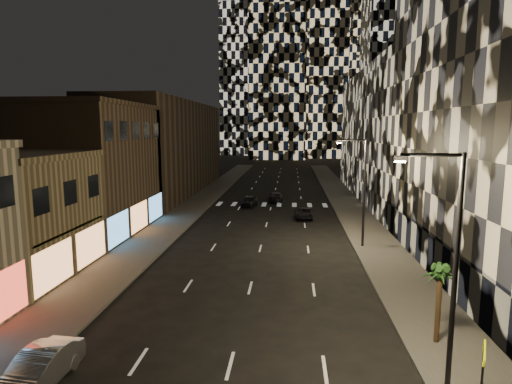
% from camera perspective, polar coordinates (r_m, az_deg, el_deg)
% --- Properties ---
extents(sidewalk_left, '(4.00, 120.00, 0.15)m').
position_cam_1_polar(sidewalk_left, '(57.99, -7.82, -1.45)').
color(sidewalk_left, '#47443F').
rests_on(sidewalk_left, ground).
extents(sidewalk_right, '(4.00, 120.00, 0.15)m').
position_cam_1_polar(sidewalk_right, '(57.13, 12.17, -1.71)').
color(sidewalk_right, '#47443F').
rests_on(sidewalk_right, ground).
extents(curb_left, '(0.20, 120.00, 0.15)m').
position_cam_1_polar(curb_left, '(57.57, -5.78, -1.49)').
color(curb_left, '#4C4C47').
rests_on(curb_left, ground).
extents(curb_right, '(0.20, 120.00, 0.15)m').
position_cam_1_polar(curb_right, '(56.89, 10.08, -1.69)').
color(curb_right, '#4C4C47').
rests_on(curb_right, ground).
extents(retail_tan, '(10.00, 10.00, 8.00)m').
position_cam_1_polar(retail_tan, '(33.63, -30.87, -3.00)').
color(retail_tan, olive).
rests_on(retail_tan, ground).
extents(retail_brown, '(10.00, 15.00, 12.00)m').
position_cam_1_polar(retail_brown, '(44.00, -21.65, 2.67)').
color(retail_brown, '#453627').
rests_on(retail_brown, ground).
extents(retail_filler_left, '(10.00, 40.00, 14.00)m').
position_cam_1_polar(retail_filler_left, '(68.64, -11.87, 5.80)').
color(retail_filler_left, '#453627').
rests_on(retail_filler_left, ground).
extents(midrise_base, '(0.60, 25.00, 3.00)m').
position_cam_1_polar(midrise_base, '(32.92, 22.03, -7.10)').
color(midrise_base, '#383838').
rests_on(midrise_base, ground).
extents(midrise_filler_right, '(16.00, 40.00, 18.00)m').
position_cam_1_polar(midrise_filler_right, '(65.16, 20.44, 7.08)').
color(midrise_filler_right, '#232326').
rests_on(midrise_filler_right, ground).
extents(tower_center_low, '(18.00, 18.00, 95.00)m').
position_cam_1_polar(tower_center_low, '(150.57, 3.07, 22.89)').
color(tower_center_low, black).
rests_on(tower_center_low, ground).
extents(streetlight_near, '(2.55, 0.25, 9.00)m').
position_cam_1_polar(streetlight_near, '(17.44, 24.41, -7.72)').
color(streetlight_near, black).
rests_on(streetlight_near, sidewalk_right).
extents(streetlight_far, '(2.55, 0.25, 9.00)m').
position_cam_1_polar(streetlight_far, '(36.53, 13.90, 0.93)').
color(streetlight_far, black).
rests_on(streetlight_far, sidewalk_right).
extents(car_silver_parked, '(1.74, 4.42, 1.43)m').
position_cam_1_polar(car_silver_parked, '(19.85, -27.02, -20.36)').
color(car_silver_parked, '#9D9CA2').
rests_on(car_silver_parked, ground).
extents(car_dark_midlane, '(2.10, 4.17, 1.36)m').
position_cam_1_polar(car_dark_midlane, '(55.28, -0.88, -1.22)').
color(car_dark_midlane, black).
rests_on(car_dark_midlane, ground).
extents(car_dark_oncoming, '(1.97, 4.54, 1.30)m').
position_cam_1_polar(car_dark_oncoming, '(58.89, 2.69, -0.66)').
color(car_dark_oncoming, black).
rests_on(car_dark_oncoming, ground).
extents(car_dark_rightlane, '(2.03, 4.20, 1.15)m').
position_cam_1_polar(car_dark_rightlane, '(48.01, 6.41, -2.89)').
color(car_dark_rightlane, black).
rests_on(car_dark_rightlane, ground).
extents(ped_sign, '(0.41, 0.94, 2.98)m').
position_cam_1_polar(ped_sign, '(17.05, 28.02, -19.76)').
color(ped_sign, black).
rests_on(ped_sign, sidewalk_right).
extents(palm_tree, '(1.90, 1.89, 3.74)m').
position_cam_1_polar(palm_tree, '(21.59, 23.35, -10.49)').
color(palm_tree, '#47331E').
rests_on(palm_tree, sidewalk_right).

